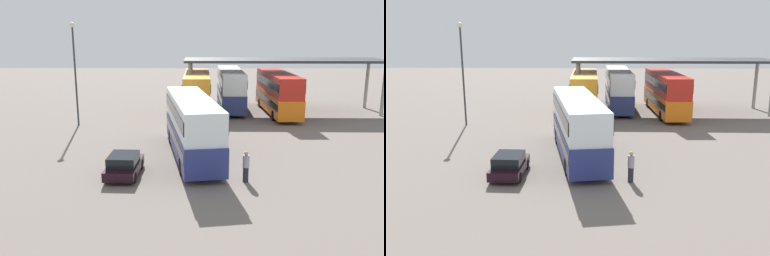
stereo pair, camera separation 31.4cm
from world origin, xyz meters
The scene contains 9 objects.
ground_plane centered at (0.00, 0.00, 0.00)m, with size 140.00×140.00×0.00m, color #6E645D.
double_decker_main centered at (-0.93, 3.45, 2.24)m, with size 4.24×11.53×4.08m.
parked_hatchback centered at (-4.90, -0.44, 0.67)m, with size 1.90×3.85×1.35m.
double_decker_near_canopy centered at (-0.62, 17.60, 2.33)m, with size 2.66×10.82×4.26m.
double_decker_mid_row centered at (3.06, 20.91, 2.34)m, with size 2.46×11.23×4.27m.
double_decker_far_right centered at (7.72, 18.41, 2.31)m, with size 2.87×11.58×4.22m.
depot_canopy centered at (8.38, 19.49, 5.16)m, with size 20.61×5.66×5.52m.
lamppost_tall centered at (-11.39, 12.67, 5.61)m, with size 0.44×0.44×9.10m.
pedestrian_waiting centered at (2.20, -1.36, 0.92)m, with size 0.38×0.38×1.83m.
Camera 2 is at (-0.25, -23.26, 8.44)m, focal length 38.02 mm.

